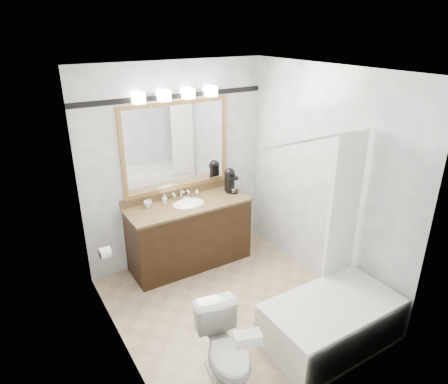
{
  "coord_description": "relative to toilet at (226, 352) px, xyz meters",
  "views": [
    {
      "loc": [
        -1.94,
        -2.98,
        2.87
      ],
      "look_at": [
        0.1,
        0.35,
        1.22
      ],
      "focal_mm": 32.0,
      "sensor_mm": 36.0,
      "label": 1
    }
  ],
  "objects": [
    {
      "name": "vanity",
      "position": [
        0.6,
        1.84,
        0.1
      ],
      "size": [
        1.53,
        0.58,
        0.97
      ],
      "color": "black",
      "rests_on": "ground"
    },
    {
      "name": "soap_bottle_a",
      "position": [
        0.35,
        1.97,
        0.57
      ],
      "size": [
        0.07,
        0.07,
        0.12
      ],
      "primitive_type": "imported",
      "rotation": [
        0.0,
        0.0,
        -0.34
      ],
      "color": "white",
      "rests_on": "vanity"
    },
    {
      "name": "soap_bar",
      "position": [
        0.63,
        1.95,
        0.52
      ],
      "size": [
        0.09,
        0.07,
        0.03
      ],
      "primitive_type": "cube",
      "rotation": [
        0.0,
        0.0,
        -0.26
      ],
      "color": "beige",
      "rests_on": "vanity"
    },
    {
      "name": "tissue_box",
      "position": [
        0.0,
        -0.3,
        0.38
      ],
      "size": [
        0.23,
        0.17,
        0.08
      ],
      "primitive_type": "cube",
      "rotation": [
        0.0,
        0.0,
        -0.33
      ],
      "color": "white",
      "rests_on": "toilet"
    },
    {
      "name": "tp_roll",
      "position": [
        -0.54,
        1.48,
        0.36
      ],
      "size": [
        0.11,
        0.12,
        0.12
      ],
      "primitive_type": "cylinder",
      "rotation": [
        0.0,
        1.57,
        0.0
      ],
      "color": "white",
      "rests_on": "room"
    },
    {
      "name": "accent_stripe",
      "position": [
        0.6,
        2.11,
        1.76
      ],
      "size": [
        2.4,
        0.01,
        0.06
      ],
      "primitive_type": "cube",
      "color": "black",
      "rests_on": "room"
    },
    {
      "name": "coffee_maker",
      "position": [
        1.23,
        1.9,
        0.67
      ],
      "size": [
        0.16,
        0.21,
        0.31
      ],
      "rotation": [
        0.0,
        0.0,
        0.15
      ],
      "color": "black",
      "rests_on": "vanity"
    },
    {
      "name": "cup_right",
      "position": [
        0.13,
        1.98,
        0.55
      ],
      "size": [
        0.1,
        0.1,
        0.08
      ],
      "primitive_type": "imported",
      "rotation": [
        0.0,
        0.0,
        -0.28
      ],
      "color": "white",
      "rests_on": "vanity"
    },
    {
      "name": "soap_bottle_b",
      "position": [
        0.82,
        2.02,
        0.54
      ],
      "size": [
        0.08,
        0.08,
        0.07
      ],
      "primitive_type": "imported",
      "rotation": [
        0.0,
        0.0,
        0.43
      ],
      "color": "white",
      "rests_on": "vanity"
    },
    {
      "name": "vanity_light_bar",
      "position": [
        0.6,
        2.05,
        1.79
      ],
      "size": [
        1.02,
        0.14,
        0.12
      ],
      "color": "silver",
      "rests_on": "room"
    },
    {
      "name": "toilet",
      "position": [
        0.0,
        0.0,
        0.0
      ],
      "size": [
        0.5,
        0.73,
        0.69
      ],
      "primitive_type": "imported",
      "rotation": [
        0.0,
        0.0,
        -0.19
      ],
      "color": "white",
      "rests_on": "ground"
    },
    {
      "name": "cup_left",
      "position": [
        0.15,
        2.01,
        0.54
      ],
      "size": [
        0.09,
        0.09,
        0.07
      ],
      "primitive_type": "imported",
      "rotation": [
        0.0,
        0.0,
        0.03
      ],
      "color": "white",
      "rests_on": "vanity"
    },
    {
      "name": "room",
      "position": [
        0.6,
        0.82,
        0.91
      ],
      "size": [
        2.42,
        2.62,
        2.52
      ],
      "color": "tan",
      "rests_on": "ground"
    },
    {
      "name": "bathtub",
      "position": [
        1.15,
        -0.08,
        -0.06
      ],
      "size": [
        1.3,
        0.75,
        1.96
      ],
      "color": "white",
      "rests_on": "ground"
    },
    {
      "name": "mirror",
      "position": [
        0.6,
        2.1,
        1.16
      ],
      "size": [
        1.4,
        0.04,
        1.1
      ],
      "color": "#AA844D",
      "rests_on": "room"
    }
  ]
}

